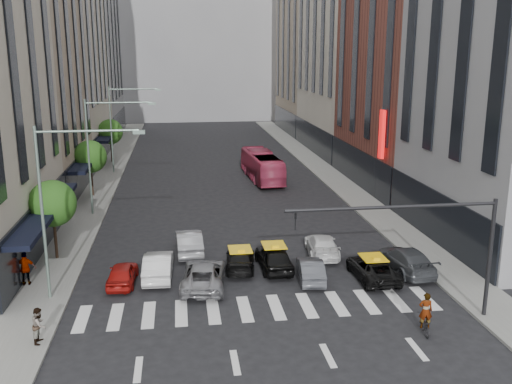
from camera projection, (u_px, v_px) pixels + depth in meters
name	position (u px, v px, depth m)	size (l,w,h in m)	color
ground	(269.00, 321.00, 27.52)	(160.00, 160.00, 0.00)	black
sidewalk_left	(102.00, 186.00, 54.83)	(3.00, 96.00, 0.15)	slate
sidewalk_right	(334.00, 179.00, 57.87)	(3.00, 96.00, 0.15)	slate
building_left_b	(25.00, 59.00, 49.31)	(8.00, 16.00, 24.00)	tan
building_left_c	(60.00, 3.00, 65.17)	(8.00, 20.00, 36.00)	beige
building_left_d	(87.00, 35.00, 84.16)	(8.00, 18.00, 30.00)	gray
building_right_b	(405.00, 47.00, 52.59)	(8.00, 18.00, 26.00)	brown
building_right_d	(311.00, 42.00, 88.89)	(8.00, 18.00, 28.00)	tan
building_far	(197.00, 21.00, 104.91)	(30.00, 10.00, 36.00)	gray
tree_near	(52.00, 204.00, 34.70)	(2.88, 2.88, 4.95)	black
tree_mid	(90.00, 157.00, 50.08)	(2.88, 2.88, 4.95)	black
tree_far	(110.00, 132.00, 65.47)	(2.88, 2.88, 4.95)	black
streetlamp_near	(60.00, 190.00, 28.62)	(5.38, 0.25, 9.00)	gray
streetlamp_mid	(100.00, 141.00, 44.00)	(5.38, 0.25, 9.00)	gray
streetlamp_far	(120.00, 118.00, 59.39)	(5.38, 0.25, 9.00)	gray
traffic_signal	(436.00, 233.00, 26.50)	(10.10, 0.20, 6.00)	black
liberty_sign	(382.00, 134.00, 46.97)	(0.30, 0.70, 4.00)	red
car_red	(122.00, 274.00, 31.74)	(1.48, 3.68, 1.26)	#99110D
car_white_front	(158.00, 265.00, 32.68)	(1.57, 4.49, 1.48)	silver
car_silver	(204.00, 275.00, 31.43)	(2.32, 5.03, 1.40)	gray
taxi_left	(240.00, 259.00, 33.98)	(1.71, 4.21, 1.22)	black
taxi_center	(274.00, 257.00, 33.91)	(1.76, 4.38, 1.49)	black
car_grey_mid	(311.00, 270.00, 32.34)	(1.33, 3.82, 1.26)	#44464C
taxi_right	(373.00, 268.00, 32.51)	(2.10, 4.56, 1.27)	black
car_grey_curb	(406.00, 260.00, 33.57)	(2.04, 5.01, 1.45)	#3E4145
car_row2_left	(189.00, 242.00, 36.64)	(1.60, 4.58, 1.51)	#A2A3A8
car_row2_right	(322.00, 245.00, 36.31)	(1.86, 4.57, 1.33)	white
bus	(262.00, 166.00, 57.28)	(2.43, 10.36, 2.89)	#BC3758
motorcycle	(425.00, 324.00, 26.31)	(0.56, 1.60, 0.84)	black
rider	(427.00, 299.00, 26.00)	(0.63, 0.42, 1.74)	gray
pedestrian_near	(39.00, 325.00, 25.07)	(0.79, 0.62, 1.64)	gray
pedestrian_far	(26.00, 268.00, 31.22)	(1.12, 0.46, 1.91)	gray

